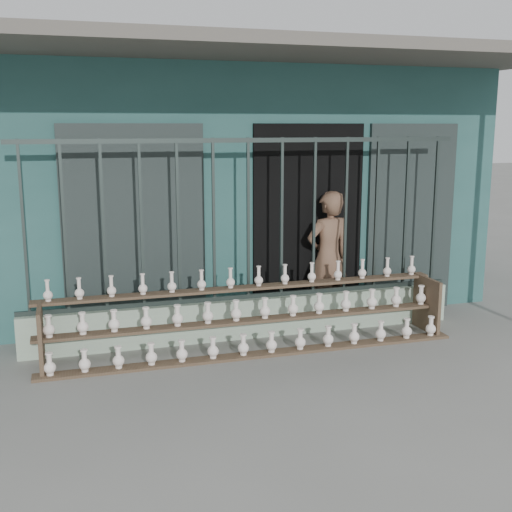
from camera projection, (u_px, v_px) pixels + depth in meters
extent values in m
plane|color=slate|center=(286.00, 378.00, 6.15)|extent=(60.00, 60.00, 0.00)
cube|color=#285552|center=(194.00, 177.00, 9.86)|extent=(7.00, 5.00, 3.20)
cube|color=black|center=(307.00, 223.00, 7.87)|extent=(1.40, 0.12, 2.40)
cube|color=#1D2726|center=(135.00, 232.00, 7.24)|extent=(1.60, 0.08, 2.40)
cube|color=#1D2726|center=(410.00, 219.00, 8.23)|extent=(1.20, 0.08, 2.40)
cube|color=#59544C|center=(250.00, 49.00, 6.65)|extent=(7.40, 2.00, 0.12)
cube|color=#A3BEA3|center=(248.00, 317.00, 7.32)|extent=(5.00, 0.20, 0.45)
cube|color=#283330|center=(24.00, 230.00, 6.44)|extent=(0.03, 0.03, 1.80)
cube|color=#283330|center=(64.00, 228.00, 6.55)|extent=(0.03, 0.03, 1.80)
cube|color=#283330|center=(103.00, 226.00, 6.66)|extent=(0.03, 0.03, 1.80)
cube|color=#283330|center=(141.00, 225.00, 6.77)|extent=(0.03, 0.03, 1.80)
cube|color=#283330|center=(178.00, 223.00, 6.88)|extent=(0.03, 0.03, 1.80)
cube|color=#283330|center=(214.00, 221.00, 6.99)|extent=(0.03, 0.03, 1.80)
cube|color=#283330|center=(248.00, 220.00, 7.10)|extent=(0.03, 0.03, 1.80)
cube|color=#283330|center=(282.00, 218.00, 7.21)|extent=(0.03, 0.03, 1.80)
cube|color=#283330|center=(314.00, 217.00, 7.32)|extent=(0.03, 0.03, 1.80)
cube|color=#283330|center=(345.00, 216.00, 7.43)|extent=(0.03, 0.03, 1.80)
cube|color=#283330|center=(376.00, 214.00, 7.54)|extent=(0.03, 0.03, 1.80)
cube|color=#283330|center=(406.00, 213.00, 7.65)|extent=(0.03, 0.03, 1.80)
cube|color=#283330|center=(434.00, 212.00, 7.76)|extent=(0.03, 0.03, 1.80)
cube|color=#283330|center=(248.00, 140.00, 6.92)|extent=(5.00, 0.04, 0.05)
cube|color=#283330|center=(248.00, 296.00, 7.27)|extent=(5.00, 0.04, 0.05)
cube|color=brown|center=(257.00, 355.00, 6.73)|extent=(4.50, 0.18, 0.03)
cube|color=brown|center=(251.00, 320.00, 6.91)|extent=(4.50, 0.18, 0.03)
cube|color=brown|center=(244.00, 288.00, 7.08)|extent=(4.50, 0.18, 0.03)
cube|color=brown|center=(41.00, 339.00, 6.30)|extent=(0.04, 0.55, 0.64)
cube|color=brown|center=(427.00, 304.00, 7.51)|extent=(0.04, 0.55, 0.64)
imported|color=brown|center=(328.00, 257.00, 7.78)|extent=(0.65, 0.49, 1.61)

